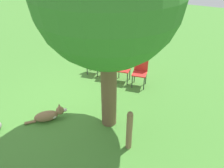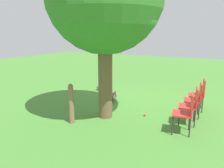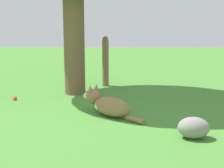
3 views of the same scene
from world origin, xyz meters
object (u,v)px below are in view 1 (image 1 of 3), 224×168
tennis_ball (108,97)px  red_chair_0 (94,58)px  red_chair_2 (124,66)px  red_chair_3 (140,70)px  red_chair_1 (109,62)px  dog (49,115)px  fence_post (129,130)px

tennis_ball → red_chair_0: bearing=-134.9°
red_chair_0 → tennis_ball: bearing=33.8°
red_chair_2 → red_chair_3: same height
red_chair_1 → red_chair_2: bearing=77.4°
dog → red_chair_3: (-2.73, 1.42, 0.40)m
red_chair_2 → red_chair_3: size_ratio=1.00×
fence_post → red_chair_2: bearing=-152.4°
fence_post → red_chair_2: 2.96m
fence_post → red_chair_1: (-2.64, -1.95, 0.02)m
red_chair_1 → tennis_ball: 1.43m
fence_post → red_chair_2: (-2.62, -1.37, 0.02)m
red_chair_3 → red_chair_1: bearing=-102.6°
dog → red_chair_0: red_chair_0 is taller
fence_post → red_chair_0: fence_post is taller
dog → red_chair_0: size_ratio=0.91×
red_chair_2 → dog: bearing=-28.3°
dog → red_chair_2: bearing=26.1°
red_chair_0 → red_chair_3: bearing=77.4°
red_chair_3 → fence_post: bearing=5.6°
dog → fence_post: size_ratio=0.83×
dog → red_chair_3: bearing=15.6°
red_chair_3 → tennis_ball: bearing=-36.3°
red_chair_2 → red_chair_0: bearing=-102.6°
red_chair_1 → tennis_ball: bearing=16.4°
red_chair_2 → tennis_ball: bearing=-9.3°
dog → tennis_ball: dog is taller
fence_post → red_chair_3: size_ratio=1.09×
fence_post → red_chair_3: fence_post is taller
red_chair_3 → red_chair_0: bearing=-102.6°
red_chair_0 → red_chair_2: 1.16m
red_chair_3 → dog: bearing=-38.8°
fence_post → red_chair_3: (-2.61, -0.79, 0.02)m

